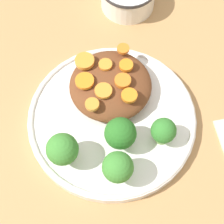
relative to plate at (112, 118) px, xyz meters
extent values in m
plane|color=tan|center=(0.00, 0.00, -0.01)|extent=(4.00, 4.00, 0.00)
cylinder|color=white|center=(0.00, 0.00, 0.00)|extent=(0.24, 0.24, 0.02)
torus|color=white|center=(0.00, 0.00, 0.01)|extent=(0.24, 0.24, 0.01)
ellipsoid|color=brown|center=(-0.02, -0.04, 0.02)|extent=(0.12, 0.12, 0.04)
cylinder|color=#759E51|center=(0.01, 0.04, 0.02)|extent=(0.01, 0.01, 0.02)
sphere|color=#286B23|center=(0.01, 0.04, 0.04)|extent=(0.04, 0.04, 0.04)
cylinder|color=#759E51|center=(0.09, 0.02, 0.02)|extent=(0.02, 0.02, 0.02)
sphere|color=#3D8433|center=(0.09, 0.02, 0.04)|extent=(0.04, 0.04, 0.04)
cylinder|color=#7FA85B|center=(0.04, 0.08, 0.02)|extent=(0.01, 0.01, 0.03)
sphere|color=#3D8433|center=(0.04, 0.08, 0.04)|extent=(0.04, 0.04, 0.04)
cylinder|color=#759E51|center=(-0.04, 0.06, 0.01)|extent=(0.02, 0.02, 0.02)
sphere|color=#337A2D|center=(-0.04, 0.06, 0.03)|extent=(0.03, 0.03, 0.03)
cylinder|color=orange|center=(-0.05, -0.04, 0.04)|extent=(0.02, 0.02, 0.01)
cylinder|color=orange|center=(0.00, -0.02, 0.04)|extent=(0.02, 0.02, 0.00)
cylinder|color=orange|center=(0.00, -0.08, 0.04)|extent=(0.03, 0.03, 0.01)
cylinder|color=orange|center=(0.02, -0.05, 0.04)|extent=(0.03, 0.03, 0.00)
cylinder|color=orange|center=(-0.06, -0.07, 0.04)|extent=(0.02, 0.02, 0.00)
cylinder|color=orange|center=(-0.03, 0.00, 0.04)|extent=(0.02, 0.02, 0.01)
cylinder|color=orange|center=(-0.03, -0.02, 0.04)|extent=(0.02, 0.02, 0.01)
cylinder|color=orange|center=(-0.02, -0.06, 0.04)|extent=(0.02, 0.02, 0.00)
cylinder|color=orange|center=(0.02, -0.01, 0.04)|extent=(0.02, 0.02, 0.01)
camera|label=1|loc=(0.11, 0.20, 0.49)|focal=60.00mm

